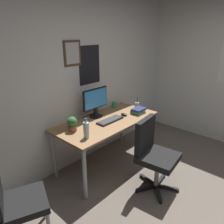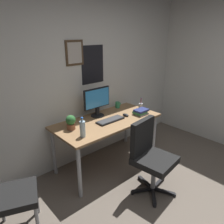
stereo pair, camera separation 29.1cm
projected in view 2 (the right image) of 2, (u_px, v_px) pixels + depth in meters
The scene contains 12 objects.
wall_back at pixel (80, 78), 3.17m from camera, with size 4.40×0.10×2.60m.
desk at pixel (107, 125), 3.16m from camera, with size 1.58×0.76×0.74m.
office_chair at pixel (150, 154), 2.68m from camera, with size 0.57×0.57×0.95m.
side_chair at pixel (6, 192), 2.07m from camera, with size 0.55×0.55×0.88m.
monitor at pixel (97, 101), 3.20m from camera, with size 0.46×0.20×0.43m.
keyboard at pixel (110, 120), 3.09m from camera, with size 0.43×0.15×0.03m.
computer_mouse at pixel (126, 115), 3.27m from camera, with size 0.06×0.11×0.04m.
water_bottle at pixel (83, 129), 2.60m from camera, with size 0.07×0.07×0.25m.
coffee_mug_near at pixel (118, 105), 3.62m from camera, with size 0.11×0.08×0.10m.
potted_plant at pixel (71, 122), 2.80m from camera, with size 0.13×0.13×0.20m.
pen_cup at pixel (141, 106), 3.55m from camera, with size 0.07×0.07×0.20m.
book_stack_left at pixel (141, 112), 3.33m from camera, with size 0.22×0.17×0.08m.
Camera 2 is at (-1.76, -0.50, 1.96)m, focal length 34.51 mm.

